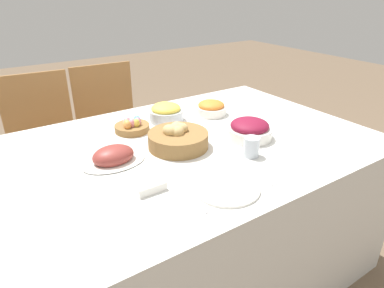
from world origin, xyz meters
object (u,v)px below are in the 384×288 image
chair_far_center (112,130)px  egg_basket (132,126)px  pineapple_bowl (166,112)px  fork (192,201)px  spoon (262,174)px  ham_platter (113,157)px  butter_dish (149,186)px  carrot_bowl (211,108)px  dinner_plate (226,188)px  beet_salad_bowl (249,129)px  knife (256,177)px  chair_far_left (45,145)px  bread_basket (178,138)px  drinking_cup (251,147)px

chair_far_center → egg_basket: bearing=-97.3°
pineapple_bowl → fork: 0.78m
spoon → pineapple_bowl: bearing=94.9°
ham_platter → butter_dish: size_ratio=2.45×
carrot_bowl → dinner_plate: bearing=-122.5°
egg_basket → beet_salad_bowl: 0.59m
chair_far_center → knife: 1.38m
chair_far_left → beet_salad_bowl: chair_far_left is taller
bread_basket → pineapple_bowl: bearing=69.3°
egg_basket → carrot_bowl: carrot_bowl is taller
bread_basket → ham_platter: bearing=175.6°
bread_basket → butter_dish: bearing=-137.7°
egg_basket → knife: bearing=-72.8°
chair_far_center → egg_basket: chair_far_center is taller
spoon → dinner_plate: bearing=-176.8°
egg_basket → pineapple_bowl: 0.22m
chair_far_left → egg_basket: bearing=-60.3°
carrot_bowl → knife: (-0.27, -0.66, -0.04)m
carrot_bowl → chair_far_center: bearing=116.8°
beet_salad_bowl → ham_platter: bearing=168.7°
knife → butter_dish: butter_dish is taller
knife → fork: bearing=176.8°
pineapple_bowl → chair_far_center: bearing=98.0°
chair_far_left → carrot_bowl: chair_far_left is taller
carrot_bowl → beet_salad_bowl: 0.37m
drinking_cup → knife: bearing=-125.7°
egg_basket → dinner_plate: size_ratio=0.70×
knife → bread_basket: bearing=102.5°
chair_far_left → knife: (0.53, -1.36, 0.26)m
pineapple_bowl → butter_dish: bearing=-124.9°
ham_platter → butter_dish: (0.03, -0.27, -0.01)m
chair_far_left → ham_platter: (0.11, -0.93, 0.29)m
egg_basket → chair_far_center: bearing=79.2°
beet_salad_bowl → dinner_plate: 0.48m
chair_far_center → pineapple_bowl: chair_far_center is taller
bread_basket → chair_far_center: bearing=88.2°
beet_salad_bowl → fork: size_ratio=1.33×
chair_far_center → bread_basket: 1.00m
bread_basket → drinking_cup: size_ratio=3.11×
bread_basket → carrot_bowl: bread_basket is taller
ham_platter → knife: bearing=-45.5°
drinking_cup → butter_dish: size_ratio=0.80×
spoon → butter_dish: size_ratio=1.47×
drinking_cup → fork: bearing=-160.1°
beet_salad_bowl → butter_dish: bearing=-166.8°
egg_basket → fork: bearing=-97.4°
pineapple_bowl → ham_platter: bearing=-145.1°
chair_far_center → fork: 1.40m
chair_far_left → pineapple_bowl: (0.54, -0.64, 0.31)m
knife → ham_platter: bearing=131.3°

